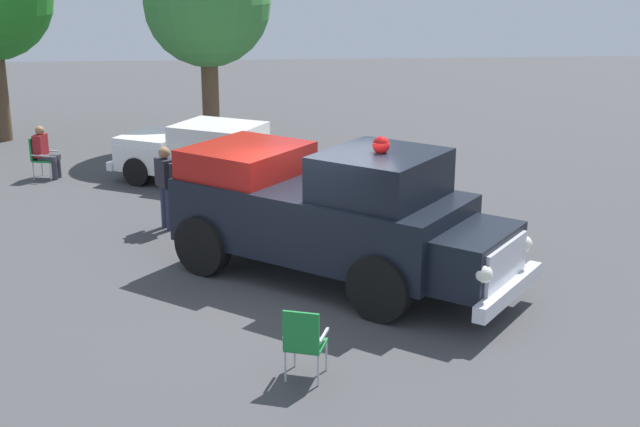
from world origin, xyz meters
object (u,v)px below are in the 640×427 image
Objects in this scene: vintage_fire_truck at (332,212)px; spectator_seated at (45,150)px; lawn_chair_by_car at (304,339)px; oak_tree_distant at (207,4)px; lawn_chair_near_truck at (40,154)px; spectator_standing at (166,182)px; classic_hot_rod at (207,153)px.

vintage_fire_truck is 9.59m from spectator_seated.
oak_tree_distant is at bearing -82.68° from lawn_chair_by_car.
vintage_fire_truck is at bearing 131.85° from lawn_chair_near_truck.
lawn_chair_by_car is at bearing 109.72° from spectator_standing.
classic_hot_rod is 10.10m from lawn_chair_by_car.
spectator_standing is at bearing -44.64° from vintage_fire_truck.
spectator_seated is (3.94, -0.79, -0.05)m from classic_hot_rod.
lawn_chair_near_truck is 1.00× the size of lawn_chair_by_car.
spectator_standing is at bearing 128.27° from spectator_seated.
classic_hot_rod is 4.62× the size of lawn_chair_by_car.
oak_tree_distant is (-0.58, -7.23, 2.96)m from spectator_standing.
lawn_chair_near_truck is 0.79× the size of spectator_seated.
spectator_seated is (-0.13, 0.03, 0.11)m from lawn_chair_near_truck.
vintage_fire_truck reaches higher than classic_hot_rod.
spectator_seated is 5.34m from spectator_standing.
spectator_standing reaches higher than spectator_seated.
spectator_seated is 0.23× the size of oak_tree_distant.
lawn_chair_by_car is 6.98m from spectator_standing.
spectator_standing is (-3.30, 4.19, 0.27)m from spectator_seated.
vintage_fire_truck is 9.71m from lawn_chair_near_truck.
oak_tree_distant reaches higher than spectator_seated.
vintage_fire_truck reaches higher than spectator_seated.
vintage_fire_truck reaches higher than lawn_chair_near_truck.
oak_tree_distant is (2.45, -10.23, 2.73)m from vintage_fire_truck.
spectator_standing reaches higher than lawn_chair_by_car.
spectator_standing is (-3.43, 4.22, 0.37)m from lawn_chair_near_truck.
classic_hot_rod is 3.46m from spectator_standing.
lawn_chair_by_car is 0.61× the size of spectator_standing.
spectator_standing reaches higher than classic_hot_rod.
spectator_seated is 0.77× the size of spectator_standing.
spectator_seated is at bearing -11.37° from classic_hot_rod.
vintage_fire_truck reaches higher than lawn_chair_by_car.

